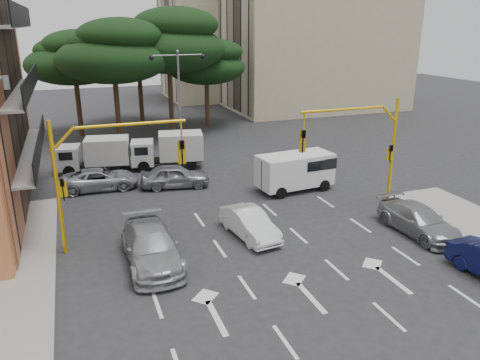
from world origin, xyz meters
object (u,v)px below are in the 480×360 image
Objects in this scene: signal_mast_left at (99,166)px; car_silver_parked at (419,220)px; car_silver_cross_a at (100,179)px; car_silver_cross_b at (175,176)px; car_silver_wagon at (151,246)px; van_white at (295,172)px; car_blue_compact at (292,163)px; box_truck_b at (168,151)px; street_lamp_center at (179,85)px; car_white_hatch at (250,224)px; box_truck_a at (95,155)px; signal_mast_right at (366,140)px.

car_silver_parked is at bearing -14.43° from signal_mast_left.
car_silver_cross_a is 1.09× the size of car_silver_cross_b.
van_white is (9.84, 6.28, 0.37)m from car_silver_wagon.
car_silver_cross_a is at bearing -121.49° from car_blue_compact.
box_truck_b is (-7.57, 4.28, 0.46)m from car_blue_compact.
car_silver_cross_b is (-2.05, -7.00, -4.70)m from street_lamp_center.
car_silver_cross_a is 0.99× the size of car_silver_parked.
car_silver_cross_b is at bearing 94.38° from car_white_hatch.
car_silver_cross_b is 7.42m from van_white.
box_truck_a is at bearing 130.01° from car_silver_parked.
car_white_hatch is at bearing -90.92° from street_lamp_center.
street_lamp_center is at bearing 115.91° from signal_mast_right.
street_lamp_center is 1.66× the size of car_silver_parked.
box_truck_a is (-11.23, 8.00, 0.03)m from van_white.
box_truck_a is (-4.46, 5.00, 0.46)m from car_silver_cross_b.
box_truck_a is (-1.39, 14.28, 0.41)m from car_silver_wagon.
signal_mast_left is 1.41× the size of car_silver_cross_b.
signal_mast_right is at bearing 21.80° from van_white.
car_blue_compact reaches higher than car_silver_wagon.
car_silver_cross_b is 6.71m from box_truck_a.
signal_mast_left reaches higher than car_silver_cross_a.
car_silver_wagon is 1.11× the size of box_truck_a.
car_silver_wagon is 14.02m from box_truck_b.
car_silver_wagon is 1.06× the size of box_truck_b.
signal_mast_right reaches higher than box_truck_b.
box_truck_a is at bearing -137.78° from car_blue_compact.
signal_mast_left is at bearing -76.38° from van_white.
car_silver_parked is (12.71, -1.44, -0.09)m from car_silver_wagon.
signal_mast_left is at bearing 161.42° from car_white_hatch.
signal_mast_left reaches higher than car_silver_parked.
car_blue_compact is 0.91× the size of box_truck_b.
signal_mast_right is 1.31× the size of car_blue_compact.
box_truck_a is (0.30, 12.01, -2.71)m from signal_mast_left.
car_silver_cross_a is at bearing 132.79° from box_truck_b.
van_white reaches higher than car_silver_wagon.
box_truck_a reaches higher than car_silver_cross_a.
car_silver_cross_b is (3.07, 9.28, -0.05)m from car_silver_wagon.
box_truck_a is 0.95× the size of box_truck_b.
van_white is at bearing 108.51° from car_silver_parked.
car_silver_wagon is at bearing -175.94° from car_white_hatch.
box_truck_b reaches higher than car_blue_compact.
car_silver_cross_b is (4.41, -1.20, 0.08)m from car_silver_cross_a.
signal_mast_right is at bearing -64.09° from street_lamp_center.
car_blue_compact is at bearing -93.10° from car_silver_cross_a.
car_silver_parked is at bearing -25.46° from car_white_hatch.
car_silver_wagon is (-4.87, -1.04, 0.11)m from car_white_hatch.
box_truck_b reaches higher than car_silver_wagon.
box_truck_b reaches higher than car_silver_parked.
car_silver_parked is at bearing -128.35° from box_truck_a.
street_lamp_center is 1.83× the size of car_silver_cross_b.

